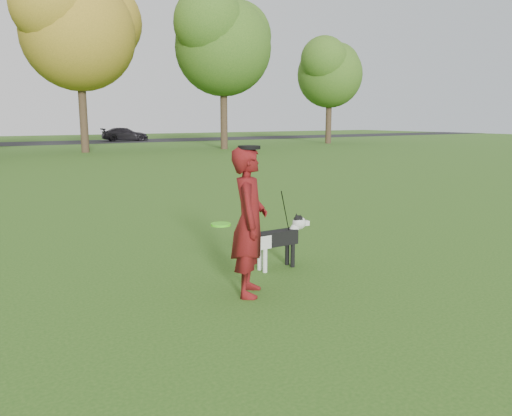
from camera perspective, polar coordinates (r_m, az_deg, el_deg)
ground at (r=6.91m, az=0.67°, el=-7.76°), size 120.00×120.00×0.00m
man at (r=6.00m, az=-0.76°, el=-1.60°), size 0.74×0.79×1.81m
dog at (r=7.17m, az=2.86°, el=-3.25°), size 1.01×0.20×0.76m
car_right at (r=47.76m, az=-14.75°, el=8.15°), size 4.36×2.23×1.21m
man_held_items at (r=6.66m, az=3.34°, el=-0.56°), size 1.64×0.88×1.31m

